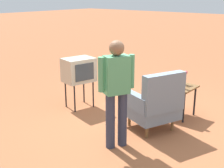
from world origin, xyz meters
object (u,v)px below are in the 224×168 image
(armchair, at_px, (155,103))
(flower_vase, at_px, (184,77))
(side_table, at_px, (179,90))
(soda_can_blue, at_px, (171,83))
(bottle_tall_amber, at_px, (184,81))
(tv_on_stand, at_px, (79,70))
(person_standing, at_px, (117,88))

(armchair, distance_m, flower_vase, 1.01)
(side_table, bearing_deg, flower_vase, 174.13)
(soda_can_blue, bearing_deg, flower_vase, 150.31)
(armchair, height_order, bottle_tall_amber, armchair)
(tv_on_stand, xyz_separation_m, soda_can_blue, (-0.76, 1.67, -0.12))
(bottle_tall_amber, distance_m, soda_can_blue, 0.28)
(armchair, bearing_deg, side_table, 179.57)
(armchair, distance_m, bottle_tall_amber, 0.79)
(armchair, relative_size, soda_can_blue, 8.69)
(person_standing, bearing_deg, flower_vase, 174.80)
(side_table, height_order, tv_on_stand, tv_on_stand)
(armchair, height_order, side_table, armchair)
(soda_can_blue, distance_m, flower_vase, 0.29)
(tv_on_stand, distance_m, flower_vase, 2.07)
(side_table, distance_m, flower_vase, 0.27)
(armchair, distance_m, tv_on_stand, 1.81)
(armchair, xyz_separation_m, soda_can_blue, (-0.73, -0.12, 0.16))
(side_table, distance_m, soda_can_blue, 0.22)
(person_standing, distance_m, soda_can_blue, 1.60)
(tv_on_stand, xyz_separation_m, flower_vase, (-1.00, 1.80, -0.03))
(side_table, height_order, bottle_tall_amber, bottle_tall_amber)
(side_table, xyz_separation_m, person_standing, (1.69, -0.15, 0.42))
(armchair, xyz_separation_m, tv_on_stand, (0.03, -1.79, 0.28))
(armchair, distance_m, person_standing, 0.97)
(bottle_tall_amber, bearing_deg, person_standing, -10.45)
(flower_vase, bearing_deg, soda_can_blue, -29.69)
(side_table, bearing_deg, bottle_tall_amber, 49.87)
(tv_on_stand, xyz_separation_m, bottle_tall_amber, (-0.76, 1.93, -0.03))
(tv_on_stand, height_order, bottle_tall_amber, tv_on_stand)
(armchair, xyz_separation_m, side_table, (-0.85, 0.01, 0.02))
(person_standing, bearing_deg, tv_on_stand, -116.54)
(armchair, distance_m, soda_can_blue, 0.76)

